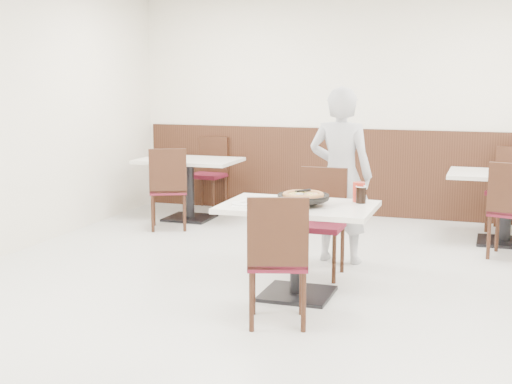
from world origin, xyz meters
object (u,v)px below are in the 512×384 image
(pizza, at_px, (303,197))
(red_cup, at_px, (359,192))
(cola_glass, at_px, (361,195))
(bg_table_left, at_px, (189,189))
(diner_person, at_px, (341,175))
(pizza_pan, at_px, (303,200))
(main_table, at_px, (298,250))
(bg_chair_left_far, at_px, (207,174))
(chair_near, at_px, (278,259))
(side_plate, at_px, (243,204))
(bg_chair_right_far, at_px, (509,190))
(bg_table_right, at_px, (506,208))
(chair_far, at_px, (319,224))
(bg_chair_left_near, at_px, (168,188))

(pizza, height_order, red_cup, red_cup)
(cola_glass, height_order, bg_table_left, cola_glass)
(diner_person, bearing_deg, pizza_pan, 92.25)
(main_table, xyz_separation_m, bg_chair_left_far, (-2.14, 3.27, 0.10))
(red_cup, bearing_deg, bg_chair_left_far, 130.67)
(chair_near, height_order, pizza, chair_near)
(side_plate, distance_m, diner_person, 1.42)
(main_table, height_order, red_cup, red_cup)
(bg_chair_right_far, bearing_deg, pizza_pan, 78.90)
(pizza, distance_m, bg_table_right, 2.94)
(side_plate, height_order, cola_glass, cola_glass)
(chair_near, bearing_deg, bg_chair_left_far, 101.80)
(bg_chair_right_far, bearing_deg, red_cup, 82.63)
(chair_near, bearing_deg, bg_chair_right_far, 49.93)
(chair_far, height_order, red_cup, chair_far)
(diner_person, xyz_separation_m, bg_chair_right_far, (1.54, 1.92, -0.36))
(bg_chair_right_far, bearing_deg, bg_chair_left_far, 12.92)
(chair_near, distance_m, side_plate, 0.73)
(bg_table_right, bearing_deg, bg_chair_left_far, 167.83)
(chair_far, height_order, bg_table_left, chair_far)
(chair_far, bearing_deg, pizza, 90.94)
(chair_near, bearing_deg, bg_chair_left_near, 111.56)
(bg_table_right, bearing_deg, bg_chair_left_near, -172.74)
(pizza_pan, relative_size, bg_table_right, 0.29)
(bg_table_left, height_order, bg_table_right, same)
(chair_far, relative_size, cola_glass, 7.31)
(chair_far, height_order, bg_chair_left_near, same)
(main_table, xyz_separation_m, diner_person, (0.09, 1.18, 0.46))
(pizza, bearing_deg, red_cup, 33.87)
(bg_table_left, bearing_deg, bg_chair_left_near, -90.37)
(diner_person, bearing_deg, chair_far, 87.12)
(bg_chair_right_far, bearing_deg, main_table, 77.92)
(red_cup, relative_size, bg_chair_left_far, 0.17)
(side_plate, bearing_deg, bg_chair_right_far, 57.90)
(chair_near, height_order, cola_glass, chair_near)
(pizza_pan, height_order, pizza, pizza)
(pizza, bearing_deg, diner_person, 87.37)
(red_cup, bearing_deg, chair_near, -112.74)
(main_table, distance_m, pizza, 0.44)
(chair_far, distance_m, red_cup, 0.64)
(chair_far, xyz_separation_m, cola_glass, (0.44, -0.39, 0.34))
(side_plate, distance_m, cola_glass, 0.95)
(red_cup, xyz_separation_m, bg_table_left, (-2.52, 2.30, -0.45))
(pizza_pan, height_order, cola_glass, cola_glass)
(main_table, xyz_separation_m, bg_table_left, (-2.09, 2.58, 0.00))
(red_cup, height_order, bg_table_left, red_cup)
(chair_far, relative_size, bg_table_left, 0.79)
(chair_far, relative_size, bg_table_right, 0.79)
(main_table, xyz_separation_m, side_plate, (-0.41, -0.15, 0.38))
(bg_chair_left_near, height_order, bg_chair_left_far, same)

